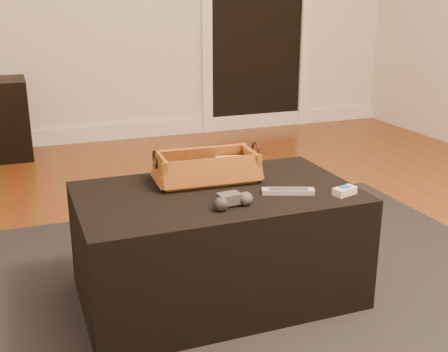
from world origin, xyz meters
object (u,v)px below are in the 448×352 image
object	(u,v)px
ottoman	(217,244)
wicker_basket	(207,169)
silver_remote	(288,191)
tv_remote	(203,176)
cream_gadget	(345,191)
game_controller	(232,200)

from	to	relation	value
ottoman	wicker_basket	distance (m)	0.28
wicker_basket	silver_remote	bearing A→B (deg)	-46.86
tv_remote	cream_gadget	bearing A→B (deg)	-38.86
tv_remote	game_controller	world-z (taller)	game_controller
wicker_basket	cream_gadget	distance (m)	0.52
wicker_basket	silver_remote	size ratio (longest dim) A/B	2.15
ottoman	silver_remote	distance (m)	0.34
cream_gadget	game_controller	bearing A→B (deg)	176.07
silver_remote	cream_gadget	size ratio (longest dim) A/B	2.00
wicker_basket	game_controller	xyz separation A→B (m)	(-0.01, -0.29, -0.02)
game_controller	ottoman	bearing A→B (deg)	87.13
game_controller	cream_gadget	xyz separation A→B (m)	(0.42, -0.03, -0.01)
tv_remote	game_controller	distance (m)	0.28
tv_remote	wicker_basket	size ratio (longest dim) A/B	0.51
tv_remote	cream_gadget	world-z (taller)	tv_remote
ottoman	game_controller	bearing A→B (deg)	-92.87
tv_remote	silver_remote	xyz separation A→B (m)	(0.24, -0.22, -0.01)
ottoman	tv_remote	size ratio (longest dim) A/B	4.82
ottoman	cream_gadget	size ratio (longest dim) A/B	10.63
ottoman	tv_remote	xyz separation A→B (m)	(-0.02, 0.11, 0.23)
ottoman	silver_remote	world-z (taller)	silver_remote
wicker_basket	silver_remote	xyz separation A→B (m)	(0.22, -0.24, -0.04)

